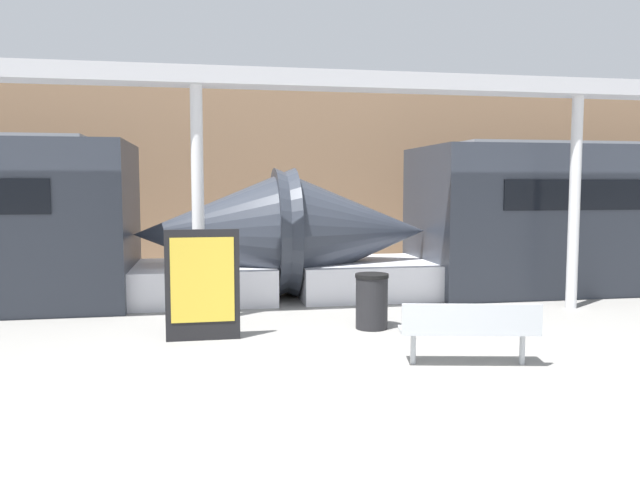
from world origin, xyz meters
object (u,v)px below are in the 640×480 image
object	(u,v)px
support_column_far	(574,204)
trash_bin	(372,301)
poster_board	(203,285)
bench_near	(469,327)
support_column_near	(198,206)

from	to	relation	value
support_column_far	trash_bin	bearing A→B (deg)	-166.82
trash_bin	poster_board	size ratio (longest dim) A/B	0.54
poster_board	support_column_far	world-z (taller)	support_column_far
bench_near	trash_bin	world-z (taller)	trash_bin
poster_board	support_column_near	distance (m)	1.68
trash_bin	support_column_near	world-z (taller)	support_column_near
support_column_near	support_column_far	world-z (taller)	same
support_column_near	bench_near	bearing A→B (deg)	-43.26
bench_near	support_column_far	xyz separation A→B (m)	(3.42, 3.18, 1.45)
trash_bin	support_column_far	world-z (taller)	support_column_far
poster_board	support_column_far	xyz separation A→B (m)	(6.74, 1.26, 1.12)
poster_board	support_column_near	xyz separation A→B (m)	(-0.07, 1.26, 1.12)
bench_near	trash_bin	distance (m)	2.33
poster_board	support_column_near	bearing A→B (deg)	93.04
bench_near	poster_board	bearing A→B (deg)	161.09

